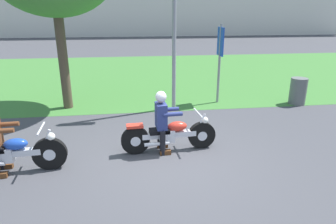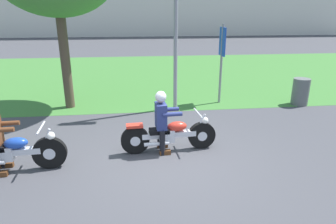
{
  "view_description": "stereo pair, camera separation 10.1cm",
  "coord_description": "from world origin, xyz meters",
  "px_view_note": "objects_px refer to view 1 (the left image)",
  "views": [
    {
      "loc": [
        -0.71,
        -5.51,
        2.99
      ],
      "look_at": [
        0.12,
        0.7,
        0.85
      ],
      "focal_mm": 31.71,
      "sensor_mm": 36.0,
      "label": 1
    },
    {
      "loc": [
        -0.61,
        -5.52,
        2.99
      ],
      "look_at": [
        0.12,
        0.7,
        0.85
      ],
      "focal_mm": 31.71,
      "sensor_mm": 36.0,
      "label": 2
    }
  ],
  "objects_px": {
    "rider_lead": "(162,117)",
    "trash_can": "(298,91)",
    "motorcycle_lead": "(170,135)",
    "sign_banner": "(220,52)",
    "motorcycle_follow": "(7,154)"
  },
  "relations": [
    {
      "from": "motorcycle_lead",
      "to": "sign_banner",
      "type": "xyz_separation_m",
      "value": [
        2.15,
        3.5,
        1.34
      ]
    },
    {
      "from": "sign_banner",
      "to": "trash_can",
      "type": "bearing_deg",
      "value": -11.92
    },
    {
      "from": "motorcycle_lead",
      "to": "rider_lead",
      "type": "distance_m",
      "value": 0.46
    },
    {
      "from": "rider_lead",
      "to": "sign_banner",
      "type": "distance_m",
      "value": 4.3
    },
    {
      "from": "motorcycle_lead",
      "to": "motorcycle_follow",
      "type": "xyz_separation_m",
      "value": [
        -3.21,
        -0.54,
        0.01
      ]
    },
    {
      "from": "rider_lead",
      "to": "trash_can",
      "type": "height_order",
      "value": "rider_lead"
    },
    {
      "from": "motorcycle_follow",
      "to": "rider_lead",
      "type": "bearing_deg",
      "value": 6.45
    },
    {
      "from": "rider_lead",
      "to": "sign_banner",
      "type": "height_order",
      "value": "sign_banner"
    },
    {
      "from": "trash_can",
      "to": "motorcycle_follow",
      "type": "bearing_deg",
      "value": -156.32
    },
    {
      "from": "motorcycle_lead",
      "to": "rider_lead",
      "type": "height_order",
      "value": "rider_lead"
    },
    {
      "from": "motorcycle_lead",
      "to": "trash_can",
      "type": "xyz_separation_m",
      "value": [
        4.75,
        2.95,
        0.06
      ]
    },
    {
      "from": "rider_lead",
      "to": "motorcycle_lead",
      "type": "bearing_deg",
      "value": -0.86
    },
    {
      "from": "trash_can",
      "to": "sign_banner",
      "type": "height_order",
      "value": "sign_banner"
    },
    {
      "from": "motorcycle_follow",
      "to": "sign_banner",
      "type": "bearing_deg",
      "value": 33.48
    },
    {
      "from": "trash_can",
      "to": "sign_banner",
      "type": "distance_m",
      "value": 2.95
    }
  ]
}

